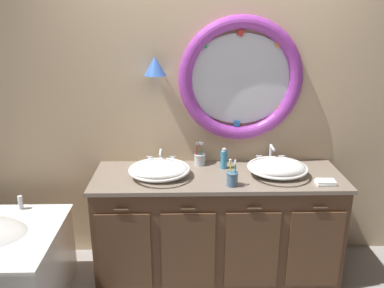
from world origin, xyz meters
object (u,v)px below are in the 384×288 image
object	(u,v)px
soap_dispenser	(224,159)
folded_hand_towel	(326,182)
sink_basin_right	(277,168)
toothbrush_holder_right	(232,178)
toothbrush_holder_left	(200,158)
sink_basin_left	(159,170)

from	to	relation	value
soap_dispenser	folded_hand_towel	bearing A→B (deg)	-24.47
sink_basin_right	toothbrush_holder_right	distance (m)	0.40
toothbrush_holder_left	folded_hand_towel	bearing A→B (deg)	-24.12
toothbrush_holder_right	folded_hand_towel	world-z (taller)	toothbrush_holder_right
toothbrush_holder_left	toothbrush_holder_right	world-z (taller)	toothbrush_holder_right
sink_basin_right	folded_hand_towel	distance (m)	0.36
toothbrush_holder_left	soap_dispenser	distance (m)	0.21
sink_basin_left	toothbrush_holder_right	xyz separation A→B (m)	(0.53, -0.18, 0.00)
toothbrush_holder_left	soap_dispenser	size ratio (longest dim) A/B	1.15
toothbrush_holder_right	soap_dispenser	bearing A→B (deg)	94.68
toothbrush_holder_right	folded_hand_towel	bearing A→B (deg)	0.80
toothbrush_holder_left	folded_hand_towel	size ratio (longest dim) A/B	1.41
sink_basin_right	toothbrush_holder_right	size ratio (longest dim) A/B	2.27
folded_hand_towel	sink_basin_right	bearing A→B (deg)	152.61
sink_basin_right	toothbrush_holder_right	bearing A→B (deg)	-154.31
sink_basin_right	folded_hand_towel	xyz separation A→B (m)	(0.32, -0.17, -0.05)
sink_basin_left	folded_hand_towel	bearing A→B (deg)	-7.76
soap_dispenser	folded_hand_towel	xyz separation A→B (m)	(0.71, -0.32, -0.06)
sink_basin_right	soap_dispenser	xyz separation A→B (m)	(-0.39, 0.16, 0.01)
toothbrush_holder_right	soap_dispenser	size ratio (longest dim) A/B	1.16
sink_basin_right	toothbrush_holder_right	world-z (taller)	toothbrush_holder_right
sink_basin_left	folded_hand_towel	xyz separation A→B (m)	(1.22, -0.17, -0.04)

